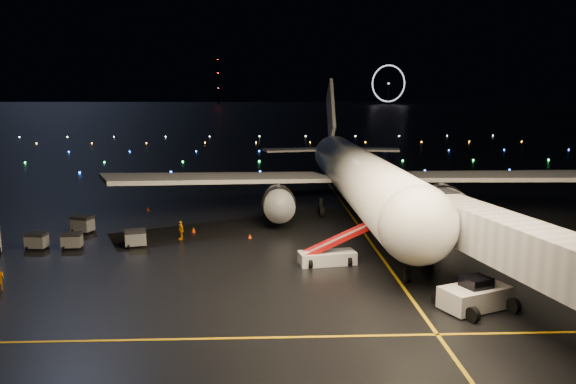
# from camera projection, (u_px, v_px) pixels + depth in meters

# --- Properties ---
(ground) EXTENTS (2000.00, 2000.00, 0.00)m
(ground) POSITION_uv_depth(u_px,v_px,m) (261.00, 118.00, 338.55)
(ground) COLOR black
(ground) RESTS_ON ground
(lane_centre) EXTENTS (0.25, 80.00, 0.02)m
(lane_centre) POSITION_uv_depth(u_px,v_px,m) (364.00, 233.00, 58.61)
(lane_centre) COLOR #CB980A
(lane_centre) RESTS_ON ground
(lane_cross) EXTENTS (60.00, 0.25, 0.02)m
(lane_cross) POSITION_uv_depth(u_px,v_px,m) (155.00, 340.00, 33.29)
(lane_cross) COLOR #CB980A
(lane_cross) RESTS_ON ground
(airliner) EXTENTS (59.28, 56.35, 16.72)m
(airliner) POSITION_uv_depth(u_px,v_px,m) (355.00, 145.00, 67.29)
(airliner) COLOR white
(airliner) RESTS_ON ground
(pushback_tug) EXTENTS (5.27, 4.11, 2.23)m
(pushback_tug) POSITION_uv_depth(u_px,v_px,m) (475.00, 293.00, 37.93)
(pushback_tug) COLOR silver
(pushback_tug) RESTS_ON ground
(belt_loader) EXTENTS (7.32, 3.10, 3.44)m
(belt_loader) POSITION_uv_depth(u_px,v_px,m) (327.00, 244.00, 47.87)
(belt_loader) COLOR silver
(belt_loader) RESTS_ON ground
(crew_c) EXTENTS (0.94, 1.17, 1.86)m
(crew_c) POSITION_uv_depth(u_px,v_px,m) (181.00, 230.00, 56.20)
(crew_c) COLOR #F49000
(crew_c) RESTS_ON ground
(safety_cone_0) EXTENTS (0.51, 0.51, 0.44)m
(safety_cone_0) POSITION_uv_depth(u_px,v_px,m) (250.00, 236.00, 56.72)
(safety_cone_0) COLOR #E83C03
(safety_cone_0) RESTS_ON ground
(safety_cone_1) EXTENTS (0.50, 0.50, 0.53)m
(safety_cone_1) POSITION_uv_depth(u_px,v_px,m) (289.00, 214.00, 67.06)
(safety_cone_1) COLOR #E83C03
(safety_cone_1) RESTS_ON ground
(safety_cone_2) EXTENTS (0.47, 0.47, 0.53)m
(safety_cone_2) POSITION_uv_depth(u_px,v_px,m) (194.00, 230.00, 59.09)
(safety_cone_2) COLOR #E83C03
(safety_cone_2) RESTS_ON ground
(safety_cone_3) EXTENTS (0.43, 0.43, 0.47)m
(safety_cone_3) POSITION_uv_depth(u_px,v_px,m) (148.00, 209.00, 69.93)
(safety_cone_3) COLOR #E83C03
(safety_cone_3) RESTS_ON ground
(ferris_wheel) EXTENTS (49.33, 16.80, 52.00)m
(ferris_wheel) POSITION_uv_depth(u_px,v_px,m) (389.00, 85.00, 754.55)
(ferris_wheel) COLOR black
(ferris_wheel) RESTS_ON ground
(radio_mast) EXTENTS (1.80, 1.80, 64.00)m
(radio_mast) POSITION_uv_depth(u_px,v_px,m) (218.00, 81.00, 763.45)
(radio_mast) COLOR black
(radio_mast) RESTS_ON ground
(taxiway_lights) EXTENTS (164.00, 92.00, 0.36)m
(taxiway_lights) POSITION_uv_depth(u_px,v_px,m) (258.00, 149.00, 147.62)
(taxiway_lights) COLOR black
(taxiway_lights) RESTS_ON ground
(baggage_cart_0) EXTENTS (2.25, 1.83, 1.66)m
(baggage_cart_0) POSITION_uv_depth(u_px,v_px,m) (135.00, 238.00, 53.43)
(baggage_cart_0) COLOR slate
(baggage_cart_0) RESTS_ON ground
(baggage_cart_1) EXTENTS (1.84, 1.34, 1.51)m
(baggage_cart_1) POSITION_uv_depth(u_px,v_px,m) (72.00, 241.00, 52.86)
(baggage_cart_1) COLOR slate
(baggage_cart_1) RESTS_ON ground
(baggage_cart_2) EXTENTS (2.40, 2.02, 1.74)m
(baggage_cart_2) POSITION_uv_depth(u_px,v_px,m) (83.00, 224.00, 58.96)
(baggage_cart_2) COLOR slate
(baggage_cart_2) RESTS_ON ground
(baggage_cart_3) EXTENTS (1.97, 1.50, 1.55)m
(baggage_cart_3) POSITION_uv_depth(u_px,v_px,m) (37.00, 241.00, 52.66)
(baggage_cart_3) COLOR slate
(baggage_cart_3) RESTS_ON ground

